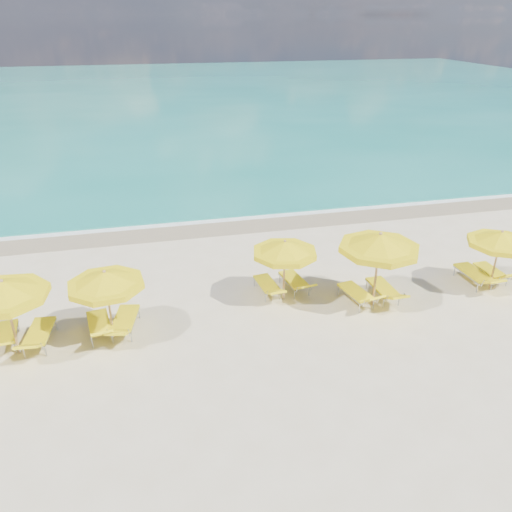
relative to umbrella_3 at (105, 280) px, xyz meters
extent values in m
plane|color=beige|center=(4.64, 0.35, -1.85)|extent=(120.00, 120.00, 0.00)
cube|color=#167F71|center=(4.64, 48.35, -1.85)|extent=(120.00, 80.00, 0.30)
cube|color=tan|center=(4.64, 7.75, -1.85)|extent=(120.00, 2.60, 0.01)
cube|color=white|center=(4.64, 8.55, -1.85)|extent=(120.00, 1.20, 0.03)
cube|color=white|center=(-1.36, 17.35, -1.85)|extent=(14.00, 0.36, 0.05)
cube|color=white|center=(12.64, 24.35, -1.85)|extent=(18.00, 0.30, 0.05)
cylinder|color=tan|center=(-2.50, -0.20, -0.75)|extent=(0.07, 0.07, 2.20)
cone|color=yellow|center=(-2.50, -0.20, 0.18)|extent=(2.79, 2.79, 0.44)
cylinder|color=yellow|center=(-2.50, -0.20, -0.04)|extent=(2.82, 2.82, 0.18)
sphere|color=tan|center=(-2.50, -0.20, 0.40)|extent=(0.10, 0.10, 0.10)
cylinder|color=tan|center=(0.00, 0.00, -0.81)|extent=(0.06, 0.06, 2.07)
cone|color=yellow|center=(0.00, 0.00, 0.06)|extent=(2.61, 2.61, 0.41)
cylinder|color=yellow|center=(0.00, 0.00, -0.14)|extent=(2.63, 2.63, 0.17)
sphere|color=tan|center=(0.00, 0.00, 0.27)|extent=(0.09, 0.09, 0.09)
cylinder|color=tan|center=(5.35, 0.93, -0.84)|extent=(0.06, 0.06, 2.02)
cone|color=yellow|center=(5.35, 0.93, 0.01)|extent=(2.38, 2.38, 0.40)
cylinder|color=yellow|center=(5.35, 0.93, -0.19)|extent=(2.40, 2.40, 0.16)
sphere|color=tan|center=(5.35, 0.93, 0.22)|extent=(0.09, 0.09, 0.09)
cylinder|color=tan|center=(8.03, -0.07, -0.64)|extent=(0.08, 0.08, 2.41)
cone|color=yellow|center=(8.03, -0.07, 0.37)|extent=(2.85, 2.85, 0.48)
cylinder|color=yellow|center=(8.03, -0.07, 0.14)|extent=(2.88, 2.88, 0.19)
sphere|color=tan|center=(8.03, -0.07, 0.62)|extent=(0.11, 0.11, 0.11)
cylinder|color=tan|center=(12.37, 0.03, -0.83)|extent=(0.06, 0.06, 2.03)
cone|color=yellow|center=(12.37, 0.03, 0.02)|extent=(2.28, 2.28, 0.41)
cylinder|color=yellow|center=(12.37, 0.03, -0.17)|extent=(2.30, 2.30, 0.16)
sphere|color=tan|center=(12.37, 0.03, 0.23)|extent=(0.09, 0.09, 0.09)
cube|color=yellow|center=(-2.89, 0.38, -1.50)|extent=(0.65, 1.25, 0.07)
cube|color=yellow|center=(-2.80, -0.45, -1.35)|extent=(0.58, 0.57, 0.36)
cube|color=yellow|center=(-1.97, 0.17, -1.46)|extent=(0.74, 1.41, 0.08)
cube|color=yellow|center=(-2.07, -0.78, -1.30)|extent=(0.66, 0.66, 0.38)
cube|color=yellow|center=(-0.38, 0.27, -1.47)|extent=(0.79, 1.39, 0.08)
cube|color=yellow|center=(-0.24, -0.62, -1.29)|extent=(0.66, 0.63, 0.42)
cube|color=yellow|center=(0.37, 0.33, -1.46)|extent=(0.86, 1.43, 0.08)
cube|color=yellow|center=(0.17, -0.61, -1.32)|extent=(0.71, 0.72, 0.33)
cube|color=yellow|center=(4.91, 1.49, -1.50)|extent=(0.66, 1.24, 0.07)
cube|color=yellow|center=(5.01, 0.64, -1.39)|extent=(0.59, 0.60, 0.29)
cube|color=yellow|center=(5.86, 1.51, -1.48)|extent=(0.74, 1.32, 0.08)
cube|color=yellow|center=(5.99, 0.65, -1.33)|extent=(0.64, 0.62, 0.37)
cube|color=yellow|center=(7.55, 0.25, -1.48)|extent=(0.81, 1.36, 0.08)
cube|color=yellow|center=(7.72, -0.60, -1.30)|extent=(0.66, 0.63, 0.42)
cube|color=yellow|center=(8.52, 0.33, -1.47)|extent=(0.61, 1.31, 0.08)
cube|color=yellow|center=(8.54, -0.59, -1.33)|extent=(0.59, 0.60, 0.34)
cube|color=yellow|center=(12.00, 0.54, -1.46)|extent=(0.65, 1.37, 0.08)
cube|color=yellow|center=(12.03, -0.42, -1.31)|extent=(0.63, 0.63, 0.35)
cube|color=yellow|center=(12.74, 0.62, -1.50)|extent=(0.56, 1.21, 0.07)
cube|color=yellow|center=(12.75, -0.20, -1.32)|extent=(0.54, 0.50, 0.40)
camera|label=1|loc=(1.28, -12.53, 6.51)|focal=35.00mm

